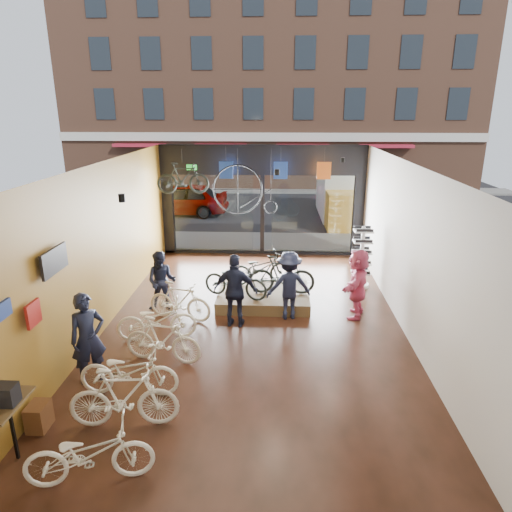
# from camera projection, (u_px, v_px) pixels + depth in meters

# --- Properties ---
(ground_plane) EXTENTS (7.00, 12.00, 0.04)m
(ground_plane) POSITION_uv_depth(u_px,v_px,m) (253.00, 331.00, 10.70)
(ground_plane) COLOR black
(ground_plane) RESTS_ON ground
(ceiling) EXTENTS (7.00, 12.00, 0.04)m
(ceiling) POSITION_uv_depth(u_px,v_px,m) (253.00, 165.00, 9.51)
(ceiling) COLOR black
(ceiling) RESTS_ON ground
(wall_left) EXTENTS (0.04, 12.00, 3.80)m
(wall_left) POSITION_uv_depth(u_px,v_px,m) (97.00, 251.00, 10.26)
(wall_left) COLOR #8C5C1D
(wall_left) RESTS_ON ground
(wall_right) EXTENTS (0.04, 12.00, 3.80)m
(wall_right) POSITION_uv_depth(u_px,v_px,m) (414.00, 255.00, 9.95)
(wall_right) COLOR beige
(wall_right) RESTS_ON ground
(wall_back) EXTENTS (7.00, 0.04, 3.80)m
(wall_back) POSITION_uv_depth(u_px,v_px,m) (220.00, 441.00, 4.39)
(wall_back) COLOR beige
(wall_back) RESTS_ON ground
(storefront) EXTENTS (7.00, 0.26, 3.80)m
(storefront) POSITION_uv_depth(u_px,v_px,m) (262.00, 201.00, 15.81)
(storefront) COLOR black
(storefront) RESTS_ON ground
(exit_sign) EXTENTS (0.35, 0.06, 0.18)m
(exit_sign) POSITION_uv_depth(u_px,v_px,m) (192.00, 167.00, 15.45)
(exit_sign) COLOR #198C26
(exit_sign) RESTS_ON storefront
(street_road) EXTENTS (30.00, 18.00, 0.02)m
(street_road) POSITION_uv_depth(u_px,v_px,m) (268.00, 204.00, 24.95)
(street_road) COLOR black
(street_road) RESTS_ON ground
(sidewalk_near) EXTENTS (30.00, 2.40, 0.12)m
(sidewalk_near) POSITION_uv_depth(u_px,v_px,m) (263.00, 242.00, 17.51)
(sidewalk_near) COLOR slate
(sidewalk_near) RESTS_ON ground
(sidewalk_far) EXTENTS (30.00, 2.00, 0.12)m
(sidewalk_far) POSITION_uv_depth(u_px,v_px,m) (269.00, 190.00, 28.73)
(sidewalk_far) COLOR slate
(sidewalk_far) RESTS_ON ground
(opposite_building) EXTENTS (26.00, 5.00, 14.00)m
(opposite_building) POSITION_uv_depth(u_px,v_px,m) (271.00, 75.00, 28.96)
(opposite_building) COLOR brown
(opposite_building) RESTS_ON ground
(street_car) EXTENTS (4.55, 1.83, 1.55)m
(street_car) POSITION_uv_depth(u_px,v_px,m) (181.00, 199.00, 22.04)
(street_car) COLOR gray
(street_car) RESTS_ON street_road
(box_truck) EXTENTS (2.01, 6.04, 2.38)m
(box_truck) POSITION_uv_depth(u_px,v_px,m) (344.00, 196.00, 20.62)
(box_truck) COLOR silver
(box_truck) RESTS_ON street_road
(floor_bike_0) EXTENTS (1.84, 0.98, 0.92)m
(floor_bike_0) POSITION_uv_depth(u_px,v_px,m) (89.00, 454.00, 6.23)
(floor_bike_0) COLOR #EEE6CC
(floor_bike_0) RESTS_ON ground_plane
(floor_bike_1) EXTENTS (1.81, 0.67, 1.06)m
(floor_bike_1) POSITION_uv_depth(u_px,v_px,m) (124.00, 398.00, 7.31)
(floor_bike_1) COLOR #EEE6CC
(floor_bike_1) RESTS_ON ground_plane
(floor_bike_2) EXTENTS (1.79, 0.63, 0.94)m
(floor_bike_2) POSITION_uv_depth(u_px,v_px,m) (129.00, 371.00, 8.16)
(floor_bike_2) COLOR #EEE6CC
(floor_bike_2) RESTS_ON ground_plane
(floor_bike_3) EXTENTS (1.69, 0.75, 0.98)m
(floor_bike_3) POSITION_uv_depth(u_px,v_px,m) (163.00, 340.00, 9.23)
(floor_bike_3) COLOR #EEE6CC
(floor_bike_3) RESTS_ON ground_plane
(floor_bike_4) EXTENTS (1.83, 0.94, 0.92)m
(floor_bike_4) POSITION_uv_depth(u_px,v_px,m) (157.00, 320.00, 10.16)
(floor_bike_4) COLOR #EEE6CC
(floor_bike_4) RESTS_ON ground_plane
(floor_bike_5) EXTENTS (1.69, 0.88, 0.98)m
(floor_bike_5) POSITION_uv_depth(u_px,v_px,m) (180.00, 301.00, 11.09)
(floor_bike_5) COLOR #EEE6CC
(floor_bike_5) RESTS_ON ground_plane
(display_platform) EXTENTS (2.40, 1.80, 0.30)m
(display_platform) POSITION_uv_depth(u_px,v_px,m) (263.00, 297.00, 12.19)
(display_platform) COLOR #4B3B1C
(display_platform) RESTS_ON ground_plane
(display_bike_left) EXTENTS (1.83, 1.13, 0.91)m
(display_bike_left) POSITION_uv_depth(u_px,v_px,m) (236.00, 281.00, 11.66)
(display_bike_left) COLOR black
(display_bike_left) RESTS_ON display_platform
(display_bike_mid) EXTENTS (1.74, 0.52, 1.04)m
(display_bike_mid) POSITION_uv_depth(u_px,v_px,m) (282.00, 275.00, 11.87)
(display_bike_mid) COLOR black
(display_bike_mid) RESTS_ON display_platform
(display_bike_right) EXTENTS (1.83, 1.06, 0.91)m
(display_bike_right) POSITION_uv_depth(u_px,v_px,m) (260.00, 268.00, 12.57)
(display_bike_right) COLOR black
(display_bike_right) RESTS_ON display_platform
(customer_0) EXTENTS (0.77, 0.73, 1.78)m
(customer_0) POSITION_uv_depth(u_px,v_px,m) (88.00, 338.00, 8.46)
(customer_0) COLOR #161C33
(customer_0) RESTS_ON ground_plane
(customer_1) EXTENTS (0.77, 0.60, 1.56)m
(customer_1) POSITION_uv_depth(u_px,v_px,m) (162.00, 281.00, 11.53)
(customer_1) COLOR #161C33
(customer_1) RESTS_ON ground_plane
(customer_2) EXTENTS (1.08, 0.54, 1.77)m
(customer_2) POSITION_uv_depth(u_px,v_px,m) (236.00, 291.00, 10.65)
(customer_2) COLOR #161C33
(customer_2) RESTS_ON ground_plane
(customer_3) EXTENTS (1.20, 0.84, 1.70)m
(customer_3) POSITION_uv_depth(u_px,v_px,m) (289.00, 285.00, 11.08)
(customer_3) COLOR #161C33
(customer_3) RESTS_ON ground_plane
(customer_5) EXTENTS (0.98, 1.70, 1.75)m
(customer_5) POSITION_uv_depth(u_px,v_px,m) (357.00, 283.00, 11.17)
(customer_5) COLOR #CC4C72
(customer_5) RESTS_ON ground_plane
(sunglasses_rack) EXTENTS (0.59, 0.52, 1.79)m
(sunglasses_rack) POSITION_uv_depth(u_px,v_px,m) (362.00, 257.00, 13.04)
(sunglasses_rack) COLOR white
(sunglasses_rack) RESTS_ON ground_plane
(wall_merch) EXTENTS (0.40, 2.40, 2.60)m
(wall_merch) POSITION_uv_depth(u_px,v_px,m) (26.00, 354.00, 7.12)
(wall_merch) COLOR navy
(wall_merch) RESTS_ON wall_left
(penny_farthing) EXTENTS (1.95, 0.06, 1.56)m
(penny_farthing) POSITION_uv_depth(u_px,v_px,m) (248.00, 191.00, 14.15)
(penny_farthing) COLOR black
(penny_farthing) RESTS_ON ceiling
(hung_bike) EXTENTS (1.62, 0.63, 0.95)m
(hung_bike) POSITION_uv_depth(u_px,v_px,m) (183.00, 178.00, 13.89)
(hung_bike) COLOR black
(hung_bike) RESTS_ON ceiling
(jersey_left) EXTENTS (0.45, 0.03, 0.55)m
(jersey_left) POSITION_uv_depth(u_px,v_px,m) (226.00, 170.00, 14.74)
(jersey_left) COLOR #1E3F99
(jersey_left) RESTS_ON ceiling
(jersey_mid) EXTENTS (0.45, 0.03, 0.55)m
(jersey_mid) POSITION_uv_depth(u_px,v_px,m) (281.00, 170.00, 14.66)
(jersey_mid) COLOR #1E3F99
(jersey_mid) RESTS_ON ceiling
(jersey_right) EXTENTS (0.45, 0.03, 0.55)m
(jersey_right) POSITION_uv_depth(u_px,v_px,m) (324.00, 171.00, 14.60)
(jersey_right) COLOR #CC5919
(jersey_right) RESTS_ON ceiling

